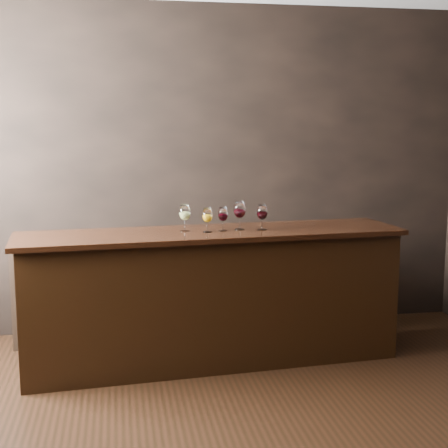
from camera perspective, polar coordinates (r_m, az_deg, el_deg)
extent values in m
cube|color=black|center=(5.41, -3.77, 4.98)|extent=(5.00, 0.02, 2.80)
cube|color=black|center=(4.72, -1.07, -6.88)|extent=(2.80, 0.82, 0.97)
cube|color=black|center=(4.61, -1.09, -0.87)|extent=(2.90, 0.89, 0.04)
cube|color=black|center=(5.33, -6.23, -5.86)|extent=(2.30, 0.40, 0.83)
cylinder|color=white|center=(4.60, -3.59, -0.64)|extent=(0.07, 0.07, 0.00)
cylinder|color=white|center=(4.60, -3.60, -0.14)|extent=(0.01, 0.01, 0.08)
ellipsoid|color=white|center=(4.58, -3.61, 1.08)|extent=(0.09, 0.09, 0.12)
cylinder|color=white|center=(4.58, -3.62, 1.75)|extent=(0.06, 0.06, 0.01)
ellipsoid|color=#C2C869|center=(4.59, -3.61, 0.83)|extent=(0.07, 0.07, 0.06)
cylinder|color=white|center=(4.56, -1.53, -0.71)|extent=(0.06, 0.06, 0.00)
cylinder|color=white|center=(4.56, -1.53, -0.27)|extent=(0.01, 0.01, 0.07)
ellipsoid|color=white|center=(4.54, -1.53, 0.83)|extent=(0.08, 0.08, 0.11)
cylinder|color=white|center=(4.54, -1.54, 1.43)|extent=(0.06, 0.06, 0.01)
ellipsoid|color=#CD880B|center=(4.55, -1.53, 0.60)|extent=(0.06, 0.06, 0.05)
cylinder|color=white|center=(4.62, -0.10, -0.60)|extent=(0.06, 0.06, 0.00)
cylinder|color=white|center=(4.61, -0.10, -0.16)|extent=(0.01, 0.01, 0.07)
ellipsoid|color=white|center=(4.60, -0.10, 0.92)|extent=(0.08, 0.08, 0.11)
cylinder|color=white|center=(4.59, -0.10, 1.51)|extent=(0.06, 0.06, 0.01)
ellipsoid|color=black|center=(4.60, -0.10, 0.70)|extent=(0.06, 0.06, 0.05)
cylinder|color=white|center=(4.68, 1.44, -0.47)|extent=(0.08, 0.08, 0.00)
cylinder|color=white|center=(4.67, 1.44, 0.05)|extent=(0.01, 0.01, 0.08)
ellipsoid|color=white|center=(4.66, 1.44, 1.32)|extent=(0.09, 0.09, 0.13)
cylinder|color=white|center=(4.65, 1.45, 2.03)|extent=(0.07, 0.07, 0.01)
ellipsoid|color=black|center=(4.66, 1.44, 1.06)|extent=(0.07, 0.07, 0.06)
cylinder|color=white|center=(4.67, 3.50, -0.51)|extent=(0.07, 0.07, 0.00)
cylinder|color=white|center=(4.66, 3.50, -0.04)|extent=(0.01, 0.01, 0.07)
ellipsoid|color=white|center=(4.65, 3.51, 1.12)|extent=(0.08, 0.08, 0.12)
cylinder|color=white|center=(4.64, 3.52, 1.75)|extent=(0.06, 0.06, 0.01)
ellipsoid|color=black|center=(4.65, 3.51, 0.88)|extent=(0.07, 0.07, 0.05)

